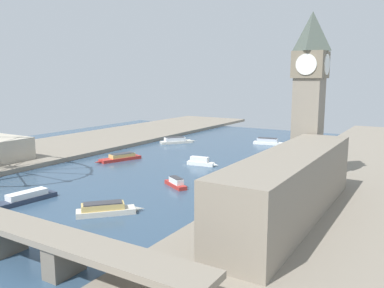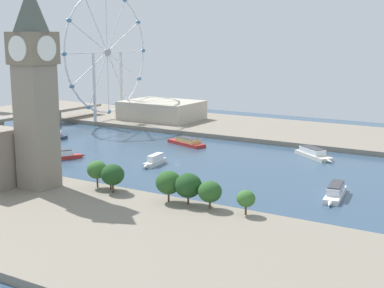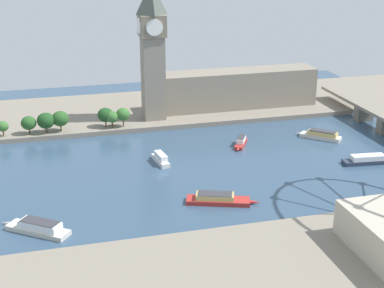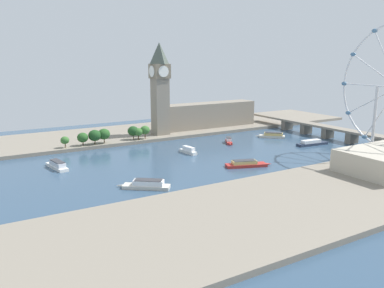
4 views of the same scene
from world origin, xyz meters
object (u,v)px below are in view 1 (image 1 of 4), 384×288
(tour_boat_3, at_px, (175,183))
(tour_boat_4, at_px, (106,209))
(clock_tower, at_px, (309,95))
(tour_boat_6, at_px, (120,158))
(tour_boat_0, at_px, (269,142))
(tour_boat_2, at_px, (24,198))
(tour_boat_5, at_px, (201,162))
(tour_boat_1, at_px, (176,141))
(parliament_block, at_px, (291,185))

(tour_boat_3, height_order, tour_boat_4, same)
(clock_tower, bearing_deg, tour_boat_6, 1.87)
(clock_tower, bearing_deg, tour_boat_0, -60.91)
(tour_boat_2, xyz_separation_m, tour_boat_5, (-30.90, -111.29, 0.37))
(tour_boat_4, relative_size, tour_boat_6, 0.70)
(tour_boat_3, height_order, tour_boat_5, tour_boat_5)
(tour_boat_6, bearing_deg, clock_tower, 111.39)
(tour_boat_6, bearing_deg, tour_boat_5, 124.69)
(tour_boat_0, bearing_deg, tour_boat_3, -97.08)
(tour_boat_1, bearing_deg, clock_tower, -82.31)
(tour_boat_2, bearing_deg, tour_boat_6, -158.69)
(parliament_block, xyz_separation_m, tour_boat_6, (140.39, -58.84, -14.02))
(parliament_block, xyz_separation_m, tour_boat_5, (83.57, -74.24, -13.60))
(clock_tower, relative_size, tour_boat_3, 4.41)
(tour_boat_3, bearing_deg, tour_boat_0, -57.70)
(parliament_block, distance_m, tour_boat_0, 192.74)
(tour_boat_0, distance_m, tour_boat_4, 206.38)
(clock_tower, bearing_deg, tour_boat_1, -29.72)
(clock_tower, xyz_separation_m, tour_boat_5, (72.06, -11.20, -46.38))
(tour_boat_3, bearing_deg, tour_boat_4, 118.78)
(tour_boat_0, xyz_separation_m, tour_boat_4, (-4.52, 206.33, -0.15))
(parliament_block, distance_m, tour_boat_3, 73.97)
(clock_tower, distance_m, tour_boat_4, 118.98)
(tour_boat_4, distance_m, tour_boat_5, 104.36)
(tour_boat_0, xyz_separation_m, tour_boat_2, (39.52, 214.10, -0.41))
(tour_boat_3, relative_size, tour_boat_4, 0.82)
(tour_boat_2, bearing_deg, tour_boat_4, 106.19)
(tour_boat_1, height_order, tour_boat_5, tour_boat_5)
(tour_boat_4, xyz_separation_m, tour_boat_5, (13.14, -103.53, 0.11))
(parliament_block, height_order, tour_boat_0, parliament_block)
(tour_boat_5, bearing_deg, tour_boat_4, -89.89)
(clock_tower, height_order, tour_boat_6, clock_tower)
(tour_boat_2, height_order, tour_boat_3, tour_boat_3)
(clock_tower, relative_size, parliament_block, 0.80)
(clock_tower, relative_size, tour_boat_1, 2.99)
(tour_boat_3, relative_size, tour_boat_6, 0.58)
(tour_boat_3, relative_size, tour_boat_5, 0.91)
(tour_boat_1, distance_m, tour_boat_5, 92.68)
(parliament_block, height_order, tour_boat_1, parliament_block)
(tour_boat_3, distance_m, tour_boat_5, 54.01)
(tour_boat_2, relative_size, tour_boat_4, 1.49)
(tour_boat_3, distance_m, tour_boat_6, 80.08)
(tour_boat_1, distance_m, tour_boat_4, 187.02)
(clock_tower, xyz_separation_m, tour_boat_4, (58.92, 92.33, -46.50))
(clock_tower, distance_m, parliament_block, 71.98)
(clock_tower, bearing_deg, parliament_block, 100.35)
(tour_boat_1, bearing_deg, tour_boat_2, -131.94)
(tour_boat_2, xyz_separation_m, tour_boat_3, (-45.28, -59.23, 0.10))
(tour_boat_4, bearing_deg, tour_boat_1, 67.59)
(clock_tower, height_order, tour_boat_4, clock_tower)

